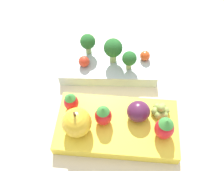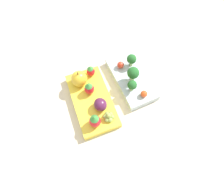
# 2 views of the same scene
# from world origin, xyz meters

# --- Properties ---
(ground_plane) EXTENTS (4.00, 4.00, 0.00)m
(ground_plane) POSITION_xyz_m (0.00, 0.00, 0.00)
(ground_plane) COLOR beige
(bento_box_savoury) EXTENTS (0.21, 0.11, 0.03)m
(bento_box_savoury) POSITION_xyz_m (-0.00, 0.07, 0.01)
(bento_box_savoury) COLOR silver
(bento_box_savoury) RESTS_ON ground_plane
(bento_box_fruit) EXTENTS (0.23, 0.14, 0.02)m
(bento_box_fruit) POSITION_xyz_m (0.01, -0.08, 0.01)
(bento_box_fruit) COLOR yellow
(bento_box_fruit) RESTS_ON ground_plane
(broccoli_floret_0) EXTENTS (0.03, 0.03, 0.05)m
(broccoli_floret_0) POSITION_xyz_m (-0.04, 0.09, 0.06)
(broccoli_floret_0) COLOR #93B770
(broccoli_floret_0) RESTS_ON bento_box_savoury
(broccoli_floret_1) EXTENTS (0.03, 0.03, 0.04)m
(broccoli_floret_1) POSITION_xyz_m (0.04, 0.05, 0.05)
(broccoli_floret_1) COLOR #93B770
(broccoli_floret_1) RESTS_ON bento_box_savoury
(broccoli_floret_2) EXTENTS (0.04, 0.04, 0.06)m
(broccoli_floret_2) POSITION_xyz_m (0.01, 0.07, 0.06)
(broccoli_floret_2) COLOR #93B770
(broccoli_floret_2) RESTS_ON bento_box_savoury
(cherry_tomato_0) EXTENTS (0.02, 0.02, 0.02)m
(cherry_tomato_0) POSITION_xyz_m (-0.05, 0.06, 0.04)
(cherry_tomato_0) COLOR red
(cherry_tomato_0) RESTS_ON bento_box_savoury
(cherry_tomato_1) EXTENTS (0.02, 0.02, 0.02)m
(cherry_tomato_1) POSITION_xyz_m (0.08, 0.07, 0.04)
(cherry_tomato_1) COLOR #DB4C1E
(cherry_tomato_1) RESTS_ON bento_box_savoury
(apple) EXTENTS (0.05, 0.05, 0.06)m
(apple) POSITION_xyz_m (-0.06, -0.08, 0.05)
(apple) COLOR gold
(apple) RESTS_ON bento_box_fruit
(strawberry_0) EXTENTS (0.03, 0.03, 0.04)m
(strawberry_0) POSITION_xyz_m (-0.07, -0.04, 0.04)
(strawberry_0) COLOR red
(strawberry_0) RESTS_ON bento_box_fruit
(strawberry_1) EXTENTS (0.03, 0.03, 0.05)m
(strawberry_1) POSITION_xyz_m (0.09, -0.10, 0.05)
(strawberry_1) COLOR red
(strawberry_1) RESTS_ON bento_box_fruit
(strawberry_2) EXTENTS (0.03, 0.03, 0.05)m
(strawberry_2) POSITION_xyz_m (-0.01, -0.07, 0.05)
(strawberry_2) COLOR red
(strawberry_2) RESTS_ON bento_box_fruit
(plum) EXTENTS (0.04, 0.04, 0.04)m
(plum) POSITION_xyz_m (0.05, -0.06, 0.04)
(plum) COLOR #511E42
(plum) RESTS_ON bento_box_fruit
(grape_cluster) EXTENTS (0.03, 0.03, 0.02)m
(grape_cluster) POSITION_xyz_m (0.09, -0.06, 0.03)
(grape_cluster) COLOR #8EA84C
(grape_cluster) RESTS_ON bento_box_fruit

